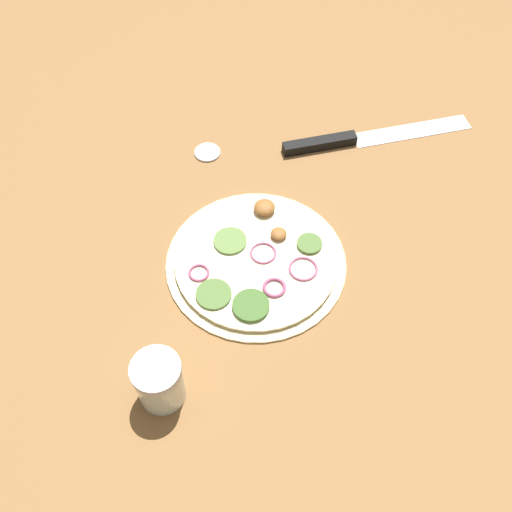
{
  "coord_description": "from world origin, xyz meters",
  "views": [
    {
      "loc": [
        -0.32,
        -0.39,
        0.73
      ],
      "look_at": [
        0.0,
        0.0,
        0.02
      ],
      "focal_mm": 42.0,
      "sensor_mm": 36.0,
      "label": 1
    }
  ],
  "objects_px": {
    "pizza": "(256,261)",
    "spice_jar": "(159,381)",
    "knife": "(347,140)",
    "loose_cap": "(207,152)"
  },
  "relations": [
    {
      "from": "pizza",
      "to": "spice_jar",
      "type": "height_order",
      "value": "spice_jar"
    },
    {
      "from": "pizza",
      "to": "spice_jar",
      "type": "xyz_separation_m",
      "value": [
        -0.22,
        -0.08,
        0.03
      ]
    },
    {
      "from": "pizza",
      "to": "loose_cap",
      "type": "distance_m",
      "value": 0.24
    },
    {
      "from": "knife",
      "to": "loose_cap",
      "type": "bearing_deg",
      "value": 172.46
    },
    {
      "from": "knife",
      "to": "spice_jar",
      "type": "height_order",
      "value": "spice_jar"
    },
    {
      "from": "pizza",
      "to": "spice_jar",
      "type": "bearing_deg",
      "value": -159.26
    },
    {
      "from": "knife",
      "to": "spice_jar",
      "type": "xyz_separation_m",
      "value": [
        -0.5,
        -0.18,
        0.03
      ]
    },
    {
      "from": "pizza",
      "to": "loose_cap",
      "type": "xyz_separation_m",
      "value": [
        0.08,
        0.23,
        -0.0
      ]
    },
    {
      "from": "pizza",
      "to": "spice_jar",
      "type": "relative_size",
      "value": 3.38
    },
    {
      "from": "pizza",
      "to": "loose_cap",
      "type": "height_order",
      "value": "pizza"
    }
  ]
}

